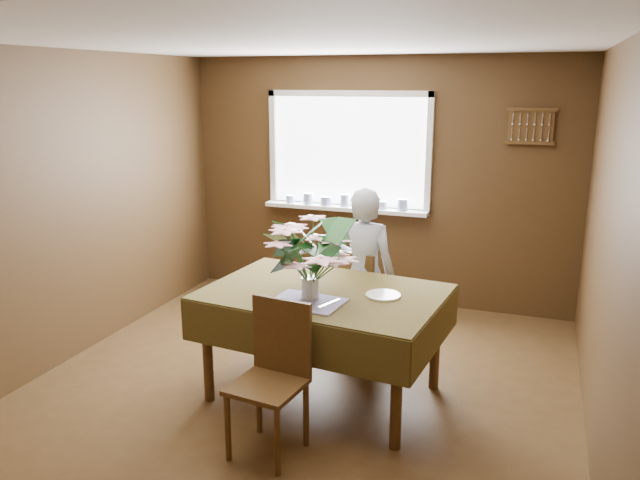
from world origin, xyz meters
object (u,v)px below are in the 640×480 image
(chair_far, at_px, (359,296))
(chair_near, at_px, (274,371))
(dining_table, at_px, (324,304))
(seated_woman, at_px, (364,274))
(flower_bouquet, at_px, (310,251))

(chair_far, height_order, chair_near, chair_near)
(dining_table, bearing_deg, chair_far, 94.18)
(chair_near, distance_m, seated_woman, 1.52)
(dining_table, bearing_deg, flower_bouquet, -95.33)
(dining_table, distance_m, flower_bouquet, 0.48)
(chair_near, distance_m, flower_bouquet, 0.84)
(dining_table, height_order, seated_woman, seated_woman)
(dining_table, xyz_separation_m, seated_woman, (0.08, 0.76, 0.01))
(chair_near, relative_size, flower_bouquet, 1.57)
(flower_bouquet, bearing_deg, chair_near, -92.88)
(chair_near, xyz_separation_m, seated_woman, (0.14, 1.50, 0.20))
(chair_far, xyz_separation_m, chair_near, (-0.09, -1.57, 0.03))
(dining_table, height_order, chair_near, chair_near)
(dining_table, bearing_deg, chair_near, -89.04)
(seated_woman, bearing_deg, flower_bouquet, 81.56)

